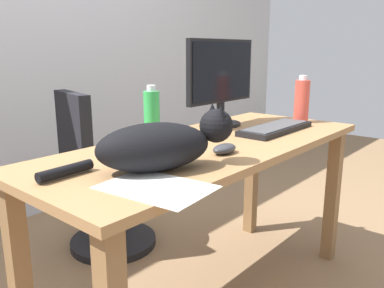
% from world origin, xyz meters
% --- Properties ---
extents(back_wall, '(6.00, 0.04, 2.60)m').
position_xyz_m(back_wall, '(0.00, 1.51, 1.30)').
color(back_wall, silver).
rests_on(back_wall, ground_plane).
extents(desk, '(1.55, 0.61, 0.73)m').
position_xyz_m(desk, '(0.00, 0.00, 0.62)').
color(desk, '#9E7247').
rests_on(desk, ground_plane).
extents(office_chair, '(0.49, 0.48, 0.89)m').
position_xyz_m(office_chair, '(0.00, 0.76, 0.38)').
color(office_chair, black).
rests_on(office_chair, ground_plane).
extents(monitor, '(0.48, 0.20, 0.41)m').
position_xyz_m(monitor, '(0.32, 0.20, 0.95)').
color(monitor, black).
rests_on(monitor, desk).
extents(keyboard, '(0.44, 0.15, 0.03)m').
position_xyz_m(keyboard, '(0.37, -0.09, 0.74)').
color(keyboard, black).
rests_on(keyboard, desk).
extents(cat, '(0.55, 0.33, 0.20)m').
position_xyz_m(cat, '(-0.40, -0.11, 0.81)').
color(cat, black).
rests_on(cat, desk).
extents(computer_mouse, '(0.11, 0.06, 0.04)m').
position_xyz_m(computer_mouse, '(-0.11, -0.14, 0.75)').
color(computer_mouse, '#333338').
rests_on(computer_mouse, desk).
extents(paper_sheet, '(0.24, 0.32, 0.00)m').
position_xyz_m(paper_sheet, '(-0.52, -0.22, 0.73)').
color(paper_sheet, white).
rests_on(paper_sheet, desk).
extents(water_bottle, '(0.07, 0.07, 0.24)m').
position_xyz_m(water_bottle, '(0.65, -0.07, 0.84)').
color(water_bottle, '#D84C3D').
rests_on(water_bottle, desk).
extents(spray_bottle, '(0.07, 0.07, 0.23)m').
position_xyz_m(spray_bottle, '(-0.13, 0.21, 0.83)').
color(spray_bottle, green).
rests_on(spray_bottle, desk).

